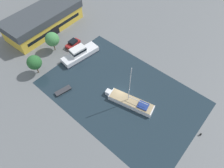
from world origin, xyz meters
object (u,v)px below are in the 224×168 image
Objects in this scene: warehouse_building at (44,20)px; quay_tree_by_water at (34,62)px; quay_tree_near_building at (52,39)px; parked_car at (73,43)px; small_dinghy at (63,91)px; sailboat_moored at (130,102)px; motor_cruiser at (80,54)px.

quay_tree_by_water is (-12.21, -12.89, 0.60)m from warehouse_building.
warehouse_building is 4.30× the size of quay_tree_near_building.
warehouse_building is 4.44× the size of quay_tree_by_water.
warehouse_building is at bearing 65.83° from quay_tree_near_building.
parked_car is at bearing -30.42° from quay_tree_near_building.
quay_tree_by_water is 1.32× the size of small_dinghy.
sailboat_moored is 19.02m from motor_cruiser.
quay_tree_near_building reaches higher than parked_car.
quay_tree_by_water is 11.38m from motor_cruiser.
motor_cruiser is (-1.78, -4.64, 0.31)m from parked_car.
motor_cruiser is (10.48, -3.78, -2.34)m from quay_tree_by_water.
small_dinghy is at bearing 124.44° from motor_cruiser.
quay_tree_near_building is (-4.27, -9.50, 0.66)m from warehouse_building.
quay_tree_near_building is at bearing 26.54° from motor_cruiser.
warehouse_building is 35.84m from sailboat_moored.
quay_tree_by_water is 12.57m from parked_car.
quay_tree_near_building is 7.98m from motor_cruiser.
parked_car is 1.10× the size of small_dinghy.
quay_tree_near_building is at bearing 76.76° from sailboat_moored.
small_dinghy is (-7.75, -12.49, -3.30)m from quay_tree_near_building.
parked_car is 0.42× the size of motor_cruiser.
sailboat_moored is at bearing 164.01° from parked_car.
quay_tree_near_building is 0.52× the size of motor_cruiser.
sailboat_moored is (7.69, -22.60, -2.82)m from quay_tree_by_water.
motor_cruiser reaches higher than small_dinghy.
warehouse_building is 5.32× the size of parked_car.
parked_car is 0.39× the size of sailboat_moored.
quay_tree_by_water is at bearing 12.86° from small_dinghy.
warehouse_building is 2.22× the size of motor_cruiser.
parked_car is 4.98m from motor_cruiser.
sailboat_moored reaches higher than motor_cruiser.
sailboat_moored is at bearing -71.21° from quay_tree_by_water.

